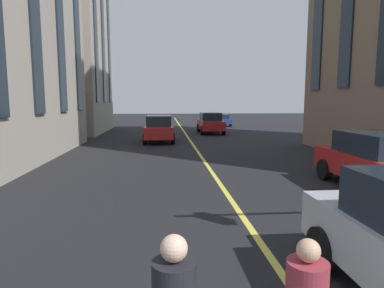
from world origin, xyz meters
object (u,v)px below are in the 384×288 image
car_red_parked_b (210,123)px  car_blue_parked_a (221,120)px  car_red_near (159,128)px  car_red_mid (377,161)px

car_red_parked_b → car_blue_parked_a: (9.15, -2.59, -0.27)m
car_red_near → car_red_mid: bearing=-152.4°
car_red_near → car_red_mid: (-13.75, -7.18, 0.00)m
car_red_parked_b → car_red_mid: 19.94m
car_blue_parked_a → car_red_near: bearing=154.7°
car_red_mid → car_red_near: bearing=27.6°
car_red_parked_b → car_blue_parked_a: bearing=-15.8°
car_blue_parked_a → car_red_near: size_ratio=0.94×
car_red_parked_b → car_blue_parked_a: size_ratio=1.07×
car_red_near → car_red_mid: same height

